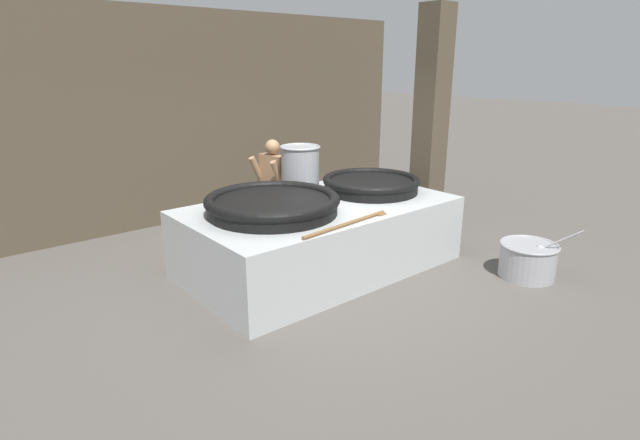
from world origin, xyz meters
TOP-DOWN VIEW (x-y plane):
  - ground_plane at (0.00, 0.00)m, footprint 60.00×60.00m
  - back_wall at (0.00, 3.09)m, footprint 8.34×0.24m
  - support_pillar at (2.34, 0.21)m, footprint 0.39×0.39m
  - hearth_platform at (0.00, 0.00)m, footprint 3.30×1.90m
  - giant_wok_near at (-0.69, 0.03)m, footprint 1.55×1.55m
  - giant_wok_far at (0.92, 0.03)m, footprint 1.30×1.30m
  - stock_pot at (0.21, 0.67)m, footprint 0.54×0.54m
  - stirring_paddle at (-0.28, -0.84)m, footprint 1.27×0.20m
  - cook at (0.13, 1.21)m, footprint 0.37×0.57m
  - prep_bowl_vegetables at (1.75, -1.85)m, footprint 0.69×0.87m

SIDE VIEW (x-z plane):
  - ground_plane at x=0.00m, z-range 0.00..0.00m
  - prep_bowl_vegetables at x=1.75m, z-range -0.11..0.58m
  - hearth_platform at x=0.00m, z-range 0.00..0.84m
  - cook at x=0.13m, z-range 0.06..1.54m
  - stirring_paddle at x=-0.28m, z-range 0.84..0.88m
  - giant_wok_far at x=0.92m, z-range 0.85..1.05m
  - giant_wok_near at x=-0.69m, z-range 0.85..1.07m
  - stock_pot at x=0.21m, z-range 0.85..1.47m
  - back_wall at x=0.00m, z-range 0.00..3.31m
  - support_pillar at x=2.34m, z-range 0.00..3.31m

